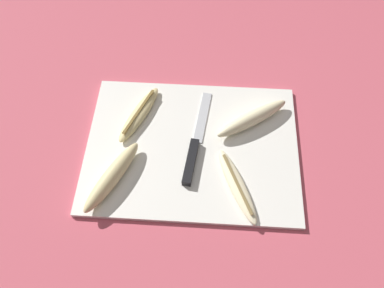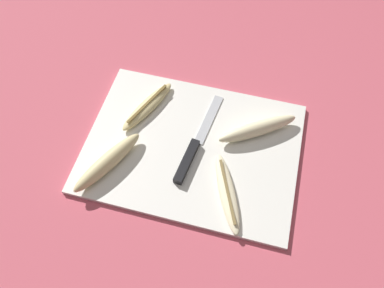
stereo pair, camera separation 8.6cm
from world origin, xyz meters
TOP-DOWN VIEW (x-y plane):
  - ground_plane at (0.00, 0.00)m, footprint 4.00×4.00m
  - cutting_board at (0.00, 0.00)m, footprint 0.49×0.37m
  - knife at (0.01, -0.02)m, footprint 0.05×0.26m
  - banana_pale_long at (0.14, 0.07)m, footprint 0.18×0.14m
  - banana_bright_far at (0.10, -0.10)m, footprint 0.11×0.19m
  - banana_spotted_left at (-0.13, 0.08)m, footprint 0.10×0.18m
  - banana_mellow_near at (-0.17, -0.10)m, footprint 0.12×0.19m

SIDE VIEW (x-z plane):
  - ground_plane at x=0.00m, z-range 0.00..0.00m
  - cutting_board at x=0.00m, z-range 0.00..0.01m
  - knife at x=0.01m, z-range 0.01..0.03m
  - banana_bright_far at x=0.10m, z-range 0.01..0.03m
  - banana_spotted_left at x=-0.13m, z-range 0.01..0.03m
  - banana_pale_long at x=0.14m, z-range 0.01..0.05m
  - banana_mellow_near at x=-0.17m, z-range 0.01..0.05m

